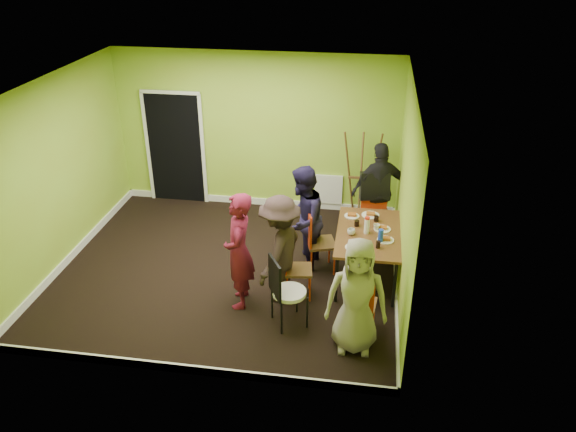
% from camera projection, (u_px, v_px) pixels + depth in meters
% --- Properties ---
extents(ground, '(5.00, 5.00, 0.00)m').
position_uv_depth(ground, '(229.00, 269.00, 8.50)').
color(ground, black).
rests_on(ground, ground).
extents(room_walls, '(5.04, 4.54, 2.82)m').
position_uv_depth(room_walls, '(225.00, 209.00, 8.08)').
color(room_walls, '#96B32E').
rests_on(room_walls, ground).
extents(dining_table, '(0.90, 1.50, 0.75)m').
position_uv_depth(dining_table, '(368.00, 235.00, 7.99)').
color(dining_table, black).
rests_on(dining_table, ground).
extents(chair_left_far, '(0.51, 0.51, 0.98)m').
position_uv_depth(chair_left_far, '(316.00, 238.00, 8.22)').
color(chair_left_far, red).
rests_on(chair_left_far, ground).
extents(chair_left_near, '(0.42, 0.42, 0.89)m').
position_uv_depth(chair_left_near, '(293.00, 264.00, 7.68)').
color(chair_left_near, red).
rests_on(chair_left_near, ground).
extents(chair_back_end, '(0.56, 0.63, 1.14)m').
position_uv_depth(chair_back_end, '(375.00, 194.00, 8.97)').
color(chair_back_end, red).
rests_on(chair_back_end, ground).
extents(chair_front_end, '(0.40, 0.40, 0.86)m').
position_uv_depth(chair_front_end, '(361.00, 302.00, 6.94)').
color(chair_front_end, red).
rests_on(chair_front_end, ground).
extents(chair_bentwood, '(0.53, 0.53, 1.00)m').
position_uv_depth(chair_bentwood, '(284.00, 289.00, 7.08)').
color(chair_bentwood, black).
rests_on(chair_bentwood, ground).
extents(easel, '(0.65, 0.61, 1.62)m').
position_uv_depth(easel, '(361.00, 176.00, 9.60)').
color(easel, brown).
rests_on(easel, ground).
extents(plate_near_left, '(0.22, 0.22, 0.01)m').
position_uv_depth(plate_near_left, '(352.00, 216.00, 8.40)').
color(plate_near_left, white).
rests_on(plate_near_left, dining_table).
extents(plate_near_right, '(0.21, 0.21, 0.01)m').
position_uv_depth(plate_near_right, '(353.00, 247.00, 7.58)').
color(plate_near_right, white).
rests_on(plate_near_right, dining_table).
extents(plate_far_back, '(0.26, 0.26, 0.01)m').
position_uv_depth(plate_far_back, '(370.00, 215.00, 8.42)').
color(plate_far_back, white).
rests_on(plate_far_back, dining_table).
extents(plate_far_front, '(0.25, 0.25, 0.01)m').
position_uv_depth(plate_far_front, '(362.00, 250.00, 7.51)').
color(plate_far_front, white).
rests_on(plate_far_front, dining_table).
extents(plate_wall_back, '(0.24, 0.24, 0.01)m').
position_uv_depth(plate_wall_back, '(382.00, 229.00, 8.04)').
color(plate_wall_back, white).
rests_on(plate_wall_back, dining_table).
extents(plate_wall_front, '(0.24, 0.24, 0.01)m').
position_uv_depth(plate_wall_front, '(385.00, 240.00, 7.76)').
color(plate_wall_front, white).
rests_on(plate_wall_front, dining_table).
extents(thermos, '(0.07, 0.07, 0.22)m').
position_uv_depth(thermos, '(367.00, 226.00, 7.90)').
color(thermos, white).
rests_on(thermos, dining_table).
extents(blue_bottle, '(0.07, 0.07, 0.19)m').
position_uv_depth(blue_bottle, '(381.00, 236.00, 7.68)').
color(blue_bottle, blue).
rests_on(blue_bottle, dining_table).
extents(orange_bottle, '(0.03, 0.03, 0.08)m').
position_uv_depth(orange_bottle, '(366.00, 221.00, 8.18)').
color(orange_bottle, red).
rests_on(orange_bottle, dining_table).
extents(glass_mid, '(0.07, 0.07, 0.09)m').
position_uv_depth(glass_mid, '(357.00, 223.00, 8.11)').
color(glass_mid, black).
rests_on(glass_mid, dining_table).
extents(glass_back, '(0.07, 0.07, 0.08)m').
position_uv_depth(glass_back, '(376.00, 219.00, 8.24)').
color(glass_back, black).
rests_on(glass_back, dining_table).
extents(glass_front, '(0.06, 0.06, 0.10)m').
position_uv_depth(glass_front, '(378.00, 245.00, 7.56)').
color(glass_front, black).
rests_on(glass_front, dining_table).
extents(cup_a, '(0.11, 0.11, 0.09)m').
position_uv_depth(cup_a, '(351.00, 232.00, 7.89)').
color(cup_a, white).
rests_on(cup_a, dining_table).
extents(cup_b, '(0.09, 0.09, 0.08)m').
position_uv_depth(cup_b, '(377.00, 227.00, 8.01)').
color(cup_b, white).
rests_on(cup_b, dining_table).
extents(person_standing, '(0.48, 0.65, 1.64)m').
position_uv_depth(person_standing, '(239.00, 251.00, 7.37)').
color(person_standing, maroon).
rests_on(person_standing, ground).
extents(person_left_far, '(0.71, 0.86, 1.63)m').
position_uv_depth(person_left_far, '(302.00, 220.00, 8.16)').
color(person_left_far, '#1A1534').
rests_on(person_left_far, ground).
extents(person_left_near, '(0.82, 1.12, 1.54)m').
position_uv_depth(person_left_near, '(280.00, 249.00, 7.50)').
color(person_left_near, '#2D1F1E').
rests_on(person_left_near, ground).
extents(person_back_end, '(1.02, 0.71, 1.61)m').
position_uv_depth(person_back_end, '(380.00, 190.00, 9.09)').
color(person_back_end, black).
rests_on(person_back_end, ground).
extents(person_front_end, '(0.76, 0.51, 1.51)m').
position_uv_depth(person_front_end, '(357.00, 296.00, 6.59)').
color(person_front_end, gray).
rests_on(person_front_end, ground).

